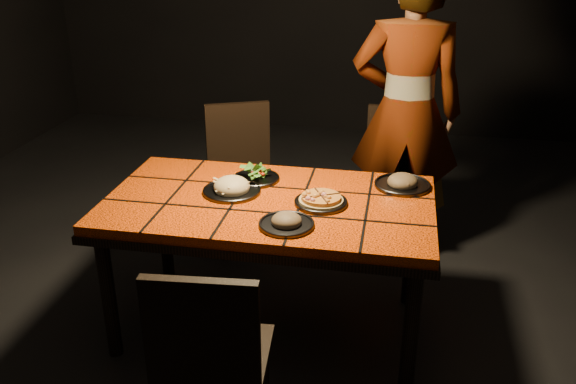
% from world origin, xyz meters
% --- Properties ---
extents(room_shell, '(6.04, 7.04, 3.08)m').
position_xyz_m(room_shell, '(0.00, 0.00, 1.50)').
color(room_shell, black).
rests_on(room_shell, ground).
extents(dining_table, '(1.62, 0.92, 0.75)m').
position_xyz_m(dining_table, '(0.00, 0.00, 0.67)').
color(dining_table, '#FF4E08').
rests_on(dining_table, ground).
extents(chair_near, '(0.44, 0.44, 0.91)m').
position_xyz_m(chair_near, '(-0.03, -0.91, 0.52)').
color(chair_near, black).
rests_on(chair_near, ground).
extents(chair_far_left, '(0.55, 0.55, 0.93)m').
position_xyz_m(chair_far_left, '(-0.40, 0.94, 0.53)').
color(chair_far_left, black).
rests_on(chair_far_left, ground).
extents(chair_far_right, '(0.43, 0.43, 0.92)m').
position_xyz_m(chair_far_right, '(0.60, 1.08, 0.53)').
color(chair_far_right, black).
rests_on(chair_far_right, ground).
extents(diner, '(0.69, 0.47, 1.86)m').
position_xyz_m(diner, '(0.64, 1.01, 0.93)').
color(diner, brown).
rests_on(diner, ground).
extents(plate_pizza, '(0.29, 0.29, 0.04)m').
position_xyz_m(plate_pizza, '(0.26, -0.01, 0.77)').
color(plate_pizza, '#333338').
rests_on(plate_pizza, dining_table).
extents(plate_pasta, '(0.29, 0.29, 0.10)m').
position_xyz_m(plate_pasta, '(-0.20, 0.05, 0.77)').
color(plate_pasta, '#333338').
rests_on(plate_pasta, dining_table).
extents(plate_salad, '(0.25, 0.25, 0.07)m').
position_xyz_m(plate_salad, '(-0.12, 0.22, 0.78)').
color(plate_salad, '#333338').
rests_on(plate_salad, dining_table).
extents(plate_mushroom_a, '(0.25, 0.25, 0.08)m').
position_xyz_m(plate_mushroom_a, '(0.14, -0.27, 0.77)').
color(plate_mushroom_a, '#333338').
rests_on(plate_mushroom_a, dining_table).
extents(plate_mushroom_b, '(0.29, 0.29, 0.09)m').
position_xyz_m(plate_mushroom_b, '(0.64, 0.28, 0.77)').
color(plate_mushroom_b, '#333338').
rests_on(plate_mushroom_b, dining_table).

